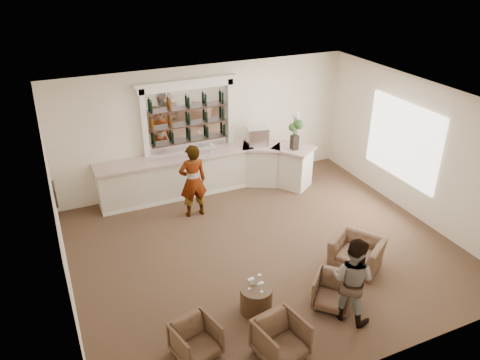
# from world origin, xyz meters

# --- Properties ---
(ground) EXTENTS (8.00, 8.00, 0.00)m
(ground) POSITION_xyz_m (0.00, 0.00, 0.00)
(ground) COLOR brown
(ground) RESTS_ON ground
(room_shell) EXTENTS (8.04, 7.02, 3.32)m
(room_shell) POSITION_xyz_m (0.16, 0.71, 2.34)
(room_shell) COLOR #F1E3C8
(room_shell) RESTS_ON ground
(bar_counter) EXTENTS (5.72, 1.80, 1.14)m
(bar_counter) POSITION_xyz_m (-0.16, 3.00, 0.57)
(bar_counter) COLOR beige
(bar_counter) RESTS_ON ground
(back_bar_alcove) EXTENTS (2.64, 0.25, 3.00)m
(back_bar_alcove) POSITION_xyz_m (-0.50, 3.41, 2.03)
(back_bar_alcove) COLOR white
(back_bar_alcove) RESTS_ON ground
(cocktail_table) EXTENTS (0.59, 0.59, 0.50)m
(cocktail_table) POSITION_xyz_m (-0.99, -1.65, 0.25)
(cocktail_table) COLOR #4D3421
(cocktail_table) RESTS_ON ground
(sommelier) EXTENTS (0.68, 0.45, 1.85)m
(sommelier) POSITION_xyz_m (-0.91, 2.01, 0.92)
(sommelier) COLOR gray
(sommelier) RESTS_ON ground
(guest) EXTENTS (0.95, 1.00, 1.64)m
(guest) POSITION_xyz_m (0.44, -2.46, 0.82)
(guest) COLOR gray
(guest) RESTS_ON ground
(armchair_left) EXTENTS (0.82, 0.84, 0.63)m
(armchair_left) POSITION_xyz_m (-2.33, -2.19, 0.31)
(armchair_left) COLOR brown
(armchair_left) RESTS_ON ground
(armchair_center) EXTENTS (0.86, 0.88, 0.68)m
(armchair_center) POSITION_xyz_m (-1.09, -2.75, 0.34)
(armchair_center) COLOR brown
(armchair_center) RESTS_ON ground
(armchair_right) EXTENTS (0.97, 0.97, 0.63)m
(armchair_right) POSITION_xyz_m (0.35, -2.11, 0.32)
(armchair_right) COLOR brown
(armchair_right) RESTS_ON ground
(armchair_far) EXTENTS (1.27, 1.30, 0.64)m
(armchair_far) POSITION_xyz_m (1.46, -1.31, 0.32)
(armchair_far) COLOR brown
(armchair_far) RESTS_ON ground
(espresso_machine) EXTENTS (0.61, 0.55, 0.47)m
(espresso_machine) POSITION_xyz_m (1.25, 2.97, 1.38)
(espresso_machine) COLOR silver
(espresso_machine) RESTS_ON bar_counter
(flower_vase) EXTENTS (0.27, 0.27, 1.03)m
(flower_vase) POSITION_xyz_m (2.00, 2.27, 1.72)
(flower_vase) COLOR black
(flower_vase) RESTS_ON bar_counter
(wine_glass_bar_left) EXTENTS (0.07, 0.07, 0.21)m
(wine_glass_bar_left) POSITION_xyz_m (-0.04, 2.94, 1.25)
(wine_glass_bar_left) COLOR white
(wine_glass_bar_left) RESTS_ON bar_counter
(wine_glass_bar_right) EXTENTS (0.07, 0.07, 0.21)m
(wine_glass_bar_right) POSITION_xyz_m (-0.04, 3.04, 1.25)
(wine_glass_bar_right) COLOR white
(wine_glass_bar_right) RESTS_ON bar_counter
(wine_glass_tbl_a) EXTENTS (0.07, 0.07, 0.21)m
(wine_glass_tbl_a) POSITION_xyz_m (-1.11, -1.62, 0.60)
(wine_glass_tbl_a) COLOR white
(wine_glass_tbl_a) RESTS_ON cocktail_table
(wine_glass_tbl_b) EXTENTS (0.07, 0.07, 0.21)m
(wine_glass_tbl_b) POSITION_xyz_m (-0.89, -1.57, 0.60)
(wine_glass_tbl_b) COLOR white
(wine_glass_tbl_b) RESTS_ON cocktail_table
(wine_glass_tbl_c) EXTENTS (0.07, 0.07, 0.21)m
(wine_glass_tbl_c) POSITION_xyz_m (-0.95, -1.78, 0.60)
(wine_glass_tbl_c) COLOR white
(wine_glass_tbl_c) RESTS_ON cocktail_table
(napkin_holder) EXTENTS (0.08, 0.08, 0.12)m
(napkin_holder) POSITION_xyz_m (-1.01, -1.51, 0.56)
(napkin_holder) COLOR silver
(napkin_holder) RESTS_ON cocktail_table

